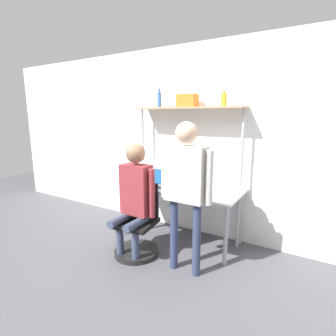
% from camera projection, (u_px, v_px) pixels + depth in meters
% --- Properties ---
extents(ground_plane, '(12.00, 12.00, 0.00)m').
position_uv_depth(ground_plane, '(166.00, 250.00, 3.42)').
color(ground_plane, '#4C4C51').
extents(wall_back, '(8.00, 0.06, 2.70)m').
position_uv_depth(wall_back, '(193.00, 142.00, 3.81)').
color(wall_back, white).
rests_on(wall_back, ground_plane).
extents(desk, '(1.66, 0.73, 0.77)m').
position_uv_depth(desk, '(180.00, 192.00, 3.61)').
color(desk, white).
rests_on(desk, ground_plane).
extents(shelf_unit, '(1.57, 0.32, 1.84)m').
position_uv_depth(shelf_unit, '(188.00, 127.00, 3.59)').
color(shelf_unit, '#997A56').
rests_on(shelf_unit, ground_plane).
extents(monitor, '(0.61, 0.21, 0.49)m').
position_uv_depth(monitor, '(182.00, 164.00, 3.75)').
color(monitor, '#333338').
rests_on(monitor, desk).
extents(laptop, '(0.32, 0.25, 0.24)m').
position_uv_depth(laptop, '(157.00, 181.00, 3.63)').
color(laptop, silver).
rests_on(laptop, desk).
extents(cell_phone, '(0.07, 0.15, 0.01)m').
position_uv_depth(cell_phone, '(169.00, 189.00, 3.45)').
color(cell_phone, silver).
rests_on(cell_phone, desk).
extents(office_chair, '(0.56, 0.56, 0.89)m').
position_uv_depth(office_chair, '(138.00, 233.00, 3.32)').
color(office_chair, black).
rests_on(office_chair, ground_plane).
extents(person_seated, '(0.53, 0.48, 1.41)m').
position_uv_depth(person_seated, '(135.00, 192.00, 3.17)').
color(person_seated, '#38425B').
rests_on(person_seated, ground_plane).
extents(person_standing, '(0.60, 0.23, 1.67)m').
position_uv_depth(person_standing, '(186.00, 179.00, 2.76)').
color(person_standing, '#2D3856').
rests_on(person_standing, ground_plane).
extents(bottle_amber, '(0.08, 0.08, 0.19)m').
position_uv_depth(bottle_amber, '(224.00, 100.00, 3.27)').
color(bottle_amber, gold).
rests_on(bottle_amber, shelf_unit).
extents(bottle_blue, '(0.06, 0.06, 0.26)m').
position_uv_depth(bottle_blue, '(159.00, 100.00, 3.75)').
color(bottle_blue, '#335999').
rests_on(bottle_blue, shelf_unit).
extents(storage_box, '(0.26, 0.18, 0.17)m').
position_uv_depth(storage_box, '(187.00, 101.00, 3.53)').
color(storage_box, '#D1661E').
rests_on(storage_box, shelf_unit).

